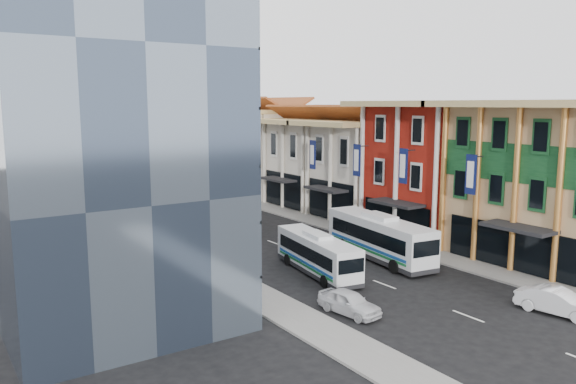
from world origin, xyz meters
TOP-DOWN VIEW (x-y plane):
  - ground at (0.00, 0.00)m, footprint 200.00×200.00m
  - sidewalk_right at (8.50, 22.00)m, footprint 3.00×90.00m
  - sidewalk_left at (-8.50, 22.00)m, footprint 3.00×90.00m
  - shophouse_tan at (14.00, 5.00)m, footprint 8.00×14.00m
  - shophouse_red at (14.00, 17.00)m, footprint 8.00×10.00m
  - shophouse_cream_near at (14.00, 26.50)m, footprint 8.00×9.00m
  - shophouse_cream_mid at (14.00, 35.50)m, footprint 8.00×9.00m
  - shophouse_cream_far at (14.00, 46.00)m, footprint 8.00×12.00m
  - office_tower at (-17.00, 19.00)m, footprint 12.00×26.00m
  - office_block_far at (-16.00, 42.00)m, footprint 10.00×18.00m
  - bus_left_near at (-2.27, 12.63)m, footprint 3.68×9.70m
  - bus_left_far at (-2.00, 32.82)m, footprint 6.35×12.11m
  - bus_right at (4.14, 13.00)m, footprint 4.15×11.64m
  - sedan_left at (-5.50, 5.19)m, footprint 2.21×4.32m
  - sedan_right at (4.60, -1.69)m, footprint 2.46×4.85m

SIDE VIEW (x-z plane):
  - ground at x=0.00m, z-range 0.00..0.00m
  - sidewalk_right at x=8.50m, z-range 0.00..0.15m
  - sidewalk_left at x=-8.50m, z-range 0.00..0.15m
  - sedan_left at x=-5.50m, z-range 0.00..1.40m
  - sedan_right at x=4.60m, z-range 0.00..1.53m
  - bus_left_near at x=-2.27m, z-range 0.00..3.04m
  - bus_right at x=4.14m, z-range 0.00..3.65m
  - bus_left_far at x=-2.00m, z-range 0.00..3.80m
  - shophouse_cream_near at x=14.00m, z-range 0.00..10.00m
  - shophouse_cream_mid at x=14.00m, z-range 0.00..10.00m
  - shophouse_cream_far at x=14.00m, z-range 0.00..11.00m
  - shophouse_tan at x=14.00m, z-range 0.00..12.00m
  - shophouse_red at x=14.00m, z-range 0.00..12.00m
  - office_block_far at x=-16.00m, z-range 0.00..14.00m
  - office_tower at x=-17.00m, z-range 0.00..30.00m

